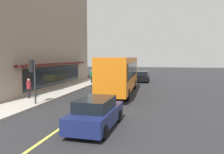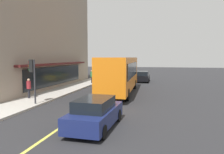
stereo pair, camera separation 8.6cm
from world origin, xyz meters
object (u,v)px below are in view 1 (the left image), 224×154
(bus, at_px, (120,73))
(car_yellow, at_px, (108,77))
(car_black, at_px, (142,77))
(car_navy, at_px, (96,113))
(pedestrian_at_corner, at_px, (29,87))
(traffic_light, at_px, (33,71))
(pedestrian_waiting, at_px, (91,75))

(bus, distance_m, car_yellow, 10.06)
(bus, height_order, car_yellow, bus)
(car_black, bearing_deg, car_navy, 178.78)
(car_black, distance_m, pedestrian_at_corner, 17.80)
(traffic_light, height_order, pedestrian_waiting, traffic_light)
(traffic_light, bearing_deg, bus, -37.10)
(traffic_light, bearing_deg, car_navy, -123.40)
(car_yellow, distance_m, pedestrian_at_corner, 14.67)
(bus, bearing_deg, car_black, -6.53)
(car_black, relative_size, car_navy, 0.99)
(car_navy, relative_size, pedestrian_at_corner, 2.69)
(pedestrian_waiting, xyz_separation_m, pedestrian_at_corner, (-11.65, 1.60, -0.05))
(bus, distance_m, pedestrian_at_corner, 8.36)
(car_black, bearing_deg, car_yellow, 109.07)
(bus, relative_size, traffic_light, 3.51)
(traffic_light, distance_m, car_black, 18.96)
(car_navy, relative_size, pedestrian_waiting, 2.58)
(traffic_light, bearing_deg, pedestrian_waiting, -0.12)
(car_black, height_order, pedestrian_waiting, pedestrian_waiting)
(car_black, height_order, pedestrian_at_corner, pedestrian_at_corner)
(car_black, xyz_separation_m, car_yellow, (-1.62, 4.68, 0.00))
(bus, relative_size, car_navy, 2.57)
(traffic_light, relative_size, car_navy, 0.73)
(car_black, xyz_separation_m, pedestrian_waiting, (-4.26, 6.35, 0.42))
(car_black, relative_size, pedestrian_waiting, 2.55)
(bus, xyz_separation_m, pedestrian_waiting, (6.73, 5.09, -0.82))
(pedestrian_waiting, bearing_deg, bus, -142.89)
(car_yellow, distance_m, pedestrian_waiting, 3.16)
(car_navy, relative_size, car_yellow, 1.00)
(car_black, bearing_deg, bus, 173.47)
(car_black, bearing_deg, traffic_light, 160.25)
(pedestrian_at_corner, bearing_deg, car_yellow, -12.91)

